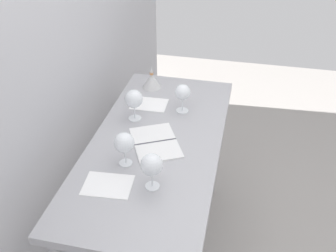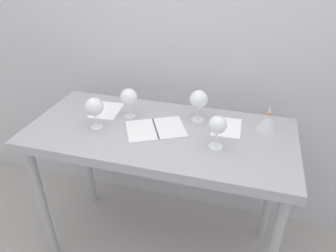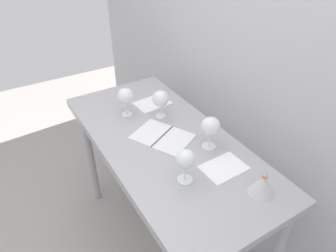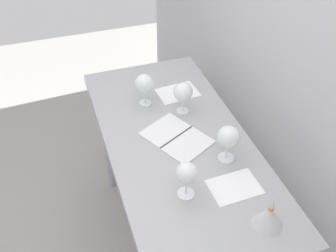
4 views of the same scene
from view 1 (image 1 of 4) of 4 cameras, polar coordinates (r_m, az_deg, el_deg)
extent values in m
cube|color=#B5B5BA|center=(1.92, -16.66, 9.49)|extent=(3.80, 0.04, 2.60)
cube|color=#A4A4A9|center=(1.97, -1.91, -2.61)|extent=(1.40, 0.64, 0.04)
cube|color=#A4A4A9|center=(1.93, 7.53, -3.97)|extent=(1.40, 0.01, 0.05)
cylinder|color=#A4A4A9|center=(2.71, 6.94, -2.93)|extent=(0.05, 0.05, 0.86)
cylinder|color=#A4A4A9|center=(2.79, -3.70, -1.54)|extent=(0.05, 0.05, 0.86)
cylinder|color=white|center=(2.19, 2.12, 2.30)|extent=(0.07, 0.07, 0.00)
cylinder|color=white|center=(2.17, 2.14, 3.26)|extent=(0.01, 0.01, 0.08)
sphere|color=white|center=(2.13, 2.19, 5.06)|extent=(0.09, 0.09, 0.09)
cylinder|color=maroon|center=(2.13, 2.18, 4.71)|extent=(0.06, 0.06, 0.02)
cylinder|color=white|center=(1.70, -2.33, -8.89)|extent=(0.06, 0.06, 0.00)
cylinder|color=white|center=(1.67, -2.36, -7.85)|extent=(0.01, 0.01, 0.08)
sphere|color=white|center=(1.62, -2.43, -5.74)|extent=(0.10, 0.10, 0.10)
cylinder|color=maroon|center=(1.63, -2.42, -6.20)|extent=(0.07, 0.07, 0.02)
cylinder|color=white|center=(1.82, -6.28, -5.46)|extent=(0.06, 0.06, 0.00)
cylinder|color=white|center=(1.80, -6.36, -4.48)|extent=(0.01, 0.01, 0.08)
sphere|color=white|center=(1.75, -6.52, -2.47)|extent=(0.10, 0.10, 0.10)
cylinder|color=maroon|center=(1.76, -6.49, -2.90)|extent=(0.07, 0.07, 0.02)
cylinder|color=white|center=(2.13, -4.93, 1.14)|extent=(0.07, 0.07, 0.00)
cylinder|color=white|center=(2.11, -4.98, 2.11)|extent=(0.01, 0.01, 0.08)
sphere|color=white|center=(2.06, -5.09, 4.04)|extent=(0.10, 0.10, 0.10)
cylinder|color=maroon|center=(2.07, -5.07, 3.63)|extent=(0.07, 0.07, 0.02)
cube|color=white|center=(1.88, -1.37, -3.78)|extent=(0.23, 0.26, 0.01)
cube|color=white|center=(2.00, -2.36, -1.19)|extent=(0.23, 0.26, 0.01)
cube|color=#3F3F47|center=(1.94, -1.88, -2.44)|extent=(0.11, 0.20, 0.01)
cube|color=white|center=(2.25, -2.80, 3.27)|extent=(0.16, 0.21, 0.00)
cube|color=white|center=(1.72, -8.91, -8.63)|extent=(0.17, 0.22, 0.00)
cone|color=silver|center=(2.41, -2.43, 6.70)|extent=(0.12, 0.12, 0.09)
cylinder|color=#C17F4C|center=(2.39, -2.46, 7.78)|extent=(0.02, 0.02, 0.01)
cone|color=silver|center=(2.38, -2.48, 8.39)|extent=(0.02, 0.02, 0.04)
camera|label=2|loc=(2.19, 40.52, 18.67)|focal=33.55mm
camera|label=3|loc=(2.65, 20.69, 28.67)|focal=32.59mm
camera|label=4|loc=(2.79, 17.18, 34.79)|focal=42.17mm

